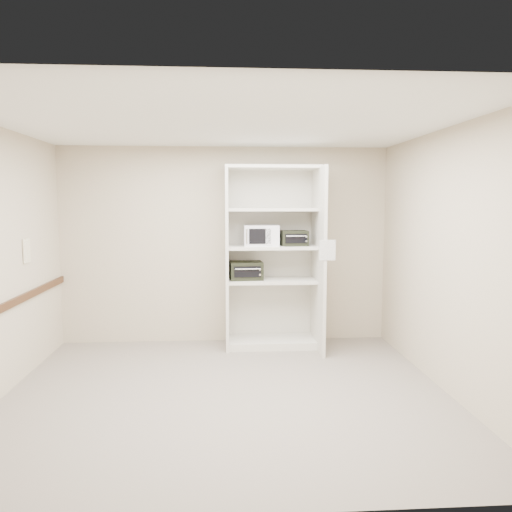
{
  "coord_description": "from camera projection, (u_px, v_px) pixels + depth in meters",
  "views": [
    {
      "loc": [
        -0.03,
        -4.91,
        1.94
      ],
      "look_at": [
        0.39,
        1.35,
        1.27
      ],
      "focal_mm": 35.0,
      "sensor_mm": 36.0,
      "label": 1
    }
  ],
  "objects": [
    {
      "name": "wall_poster",
      "position": [
        27.0,
        251.0,
        5.61
      ],
      "size": [
        0.01,
        0.2,
        0.28
      ],
      "primitive_type": "cube",
      "color": "white",
      "rests_on": "wall_left"
    },
    {
      "name": "toaster_oven_upper",
      "position": [
        294.0,
        238.0,
        6.62
      ],
      "size": [
        0.37,
        0.29,
        0.2
      ],
      "primitive_type": "cube",
      "rotation": [
        0.0,
        0.0,
        0.08
      ],
      "color": "black",
      "rests_on": "shelving_unit"
    },
    {
      "name": "shelving_unit",
      "position": [
        275.0,
        263.0,
        6.69
      ],
      "size": [
        1.24,
        0.92,
        2.42
      ],
      "color": "silver",
      "rests_on": "floor"
    },
    {
      "name": "paper_sign",
      "position": [
        328.0,
        250.0,
        6.08
      ],
      "size": [
        0.19,
        0.01,
        0.25
      ],
      "primitive_type": "cube",
      "rotation": [
        0.0,
        0.0,
        0.01
      ],
      "color": "white",
      "rests_on": "shelving_unit"
    },
    {
      "name": "toaster_oven_lower",
      "position": [
        246.0,
        271.0,
        6.65
      ],
      "size": [
        0.45,
        0.35,
        0.24
      ],
      "primitive_type": "cube",
      "rotation": [
        0.0,
        0.0,
        0.07
      ],
      "color": "black",
      "rests_on": "shelving_unit"
    },
    {
      "name": "wall_back",
      "position": [
        225.0,
        245.0,
        6.92
      ],
      "size": [
        4.5,
        0.02,
        2.7
      ],
      "primitive_type": "cube",
      "color": "#C1B697",
      "rests_on": "ground"
    },
    {
      "name": "floor",
      "position": [
        227.0,
        394.0,
        5.08
      ],
      "size": [
        4.5,
        4.0,
        0.01
      ],
      "primitive_type": "cube",
      "color": "slate",
      "rests_on": "ground"
    },
    {
      "name": "wall_front",
      "position": [
        229.0,
        303.0,
        2.95
      ],
      "size": [
        4.5,
        0.02,
        2.7
      ],
      "primitive_type": "cube",
      "color": "#C1B697",
      "rests_on": "ground"
    },
    {
      "name": "microwave",
      "position": [
        261.0,
        235.0,
        6.63
      ],
      "size": [
        0.46,
        0.35,
        0.27
      ],
      "primitive_type": "cube",
      "rotation": [
        0.0,
        0.0,
        -0.01
      ],
      "color": "white",
      "rests_on": "shelving_unit"
    },
    {
      "name": "ceiling",
      "position": [
        225.0,
        123.0,
        4.79
      ],
      "size": [
        4.5,
        4.0,
        0.01
      ],
      "primitive_type": "cube",
      "color": "white"
    },
    {
      "name": "wall_right",
      "position": [
        447.0,
        261.0,
        5.09
      ],
      "size": [
        0.02,
        4.0,
        2.7
      ],
      "primitive_type": "cube",
      "color": "#C1B697",
      "rests_on": "ground"
    }
  ]
}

